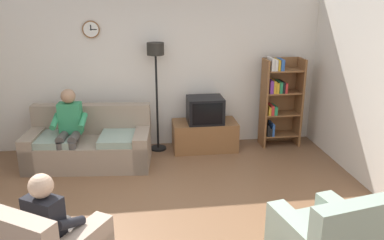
{
  "coord_description": "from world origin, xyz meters",
  "views": [
    {
      "loc": [
        -0.29,
        -4.06,
        2.63
      ],
      "look_at": [
        0.36,
        0.8,
        1.02
      ],
      "focal_mm": 36.66,
      "sensor_mm": 36.0,
      "label": 1
    }
  ],
  "objects_px": {
    "person_on_couch": "(69,125)",
    "person_in_left_armchair": "(53,221)",
    "couch": "(90,145)",
    "floor_lamp": "(156,67)",
    "bookshelf": "(278,99)",
    "tv_stand": "(205,135)",
    "tv": "(205,110)"
  },
  "relations": [
    {
      "from": "bookshelf",
      "to": "floor_lamp",
      "type": "bearing_deg",
      "value": 179.25
    },
    {
      "from": "couch",
      "to": "bookshelf",
      "type": "height_order",
      "value": "bookshelf"
    },
    {
      "from": "couch",
      "to": "tv_stand",
      "type": "distance_m",
      "value": 1.95
    },
    {
      "from": "floor_lamp",
      "to": "bookshelf",
      "type": "bearing_deg",
      "value": -0.75
    },
    {
      "from": "person_in_left_armchair",
      "to": "couch",
      "type": "bearing_deg",
      "value": 89.76
    },
    {
      "from": "couch",
      "to": "bookshelf",
      "type": "bearing_deg",
      "value": 7.76
    },
    {
      "from": "couch",
      "to": "bookshelf",
      "type": "distance_m",
      "value": 3.3
    },
    {
      "from": "bookshelf",
      "to": "floor_lamp",
      "type": "distance_m",
      "value": 2.21
    },
    {
      "from": "couch",
      "to": "person_on_couch",
      "type": "distance_m",
      "value": 0.48
    },
    {
      "from": "person_on_couch",
      "to": "person_in_left_armchair",
      "type": "relative_size",
      "value": 1.11
    },
    {
      "from": "couch",
      "to": "tv",
      "type": "bearing_deg",
      "value": 10.22
    },
    {
      "from": "tv",
      "to": "bookshelf",
      "type": "bearing_deg",
      "value": 4.16
    },
    {
      "from": "tv_stand",
      "to": "floor_lamp",
      "type": "distance_m",
      "value": 1.45
    },
    {
      "from": "tv",
      "to": "bookshelf",
      "type": "height_order",
      "value": "bookshelf"
    },
    {
      "from": "bookshelf",
      "to": "floor_lamp",
      "type": "xyz_separation_m",
      "value": [
        -2.12,
        0.03,
        0.6
      ]
    },
    {
      "from": "bookshelf",
      "to": "person_on_couch",
      "type": "bearing_deg",
      "value": -171.04
    },
    {
      "from": "floor_lamp",
      "to": "person_on_couch",
      "type": "xyz_separation_m",
      "value": [
        -1.36,
        -0.58,
        -0.75
      ]
    },
    {
      "from": "tv_stand",
      "to": "tv",
      "type": "height_order",
      "value": "tv"
    },
    {
      "from": "floor_lamp",
      "to": "person_on_couch",
      "type": "distance_m",
      "value": 1.66
    },
    {
      "from": "bookshelf",
      "to": "person_on_couch",
      "type": "distance_m",
      "value": 3.53
    },
    {
      "from": "bookshelf",
      "to": "person_in_left_armchair",
      "type": "bearing_deg",
      "value": -136.43
    },
    {
      "from": "couch",
      "to": "person_in_left_armchair",
      "type": "xyz_separation_m",
      "value": [
        -0.01,
        -2.64,
        0.29
      ]
    },
    {
      "from": "tv_stand",
      "to": "tv",
      "type": "xyz_separation_m",
      "value": [
        0.0,
        -0.02,
        0.47
      ]
    },
    {
      "from": "person_in_left_armchair",
      "to": "person_on_couch",
      "type": "bearing_deg",
      "value": 95.62
    },
    {
      "from": "person_in_left_armchair",
      "to": "bookshelf",
      "type": "bearing_deg",
      "value": 43.57
    },
    {
      "from": "tv",
      "to": "tv_stand",
      "type": "bearing_deg",
      "value": 90.0
    },
    {
      "from": "tv_stand",
      "to": "person_on_couch",
      "type": "distance_m",
      "value": 2.27
    },
    {
      "from": "person_on_couch",
      "to": "floor_lamp",
      "type": "bearing_deg",
      "value": 22.94
    },
    {
      "from": "couch",
      "to": "bookshelf",
      "type": "relative_size",
      "value": 1.25
    },
    {
      "from": "person_on_couch",
      "to": "person_in_left_armchair",
      "type": "distance_m",
      "value": 2.55
    },
    {
      "from": "floor_lamp",
      "to": "tv_stand",
      "type": "bearing_deg",
      "value": -6.99
    },
    {
      "from": "tv_stand",
      "to": "floor_lamp",
      "type": "bearing_deg",
      "value": 173.01
    }
  ]
}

